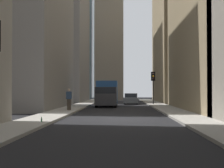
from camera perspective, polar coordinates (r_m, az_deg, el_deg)
The scene contains 10 objects.
ground_plane at distance 20.34m, azimuth 0.88°, elevation -6.13°, with size 135.00×135.00×0.00m, color black.
sidewalk_right at distance 20.90m, azimuth -11.62°, elevation -5.78°, with size 90.00×2.20×0.14m, color #A8A399.
sidewalk_left at distance 20.74m, azimuth 13.47°, elevation -5.81°, with size 90.00×2.20×0.14m, color #A8A399.
building_right_far at distance 53.93m, azimuth -10.11°, elevation 12.10°, with size 13.47×10.00×28.27m.
church_spire at distance 63.99m, azimuth -0.46°, elevation 11.41°, with size 5.92×5.92×30.09m.
delivery_truck at distance 36.21m, azimuth -0.89°, elevation -1.65°, with size 6.46×2.25×2.84m.
hatchback_grey at distance 42.67m, azimuth 3.30°, elevation -2.65°, with size 4.30×1.78×1.42m.
traffic_light_midblock at distance 39.86m, azimuth 7.24°, elevation 0.65°, with size 0.43×0.52×3.93m.
pedestrian at distance 27.52m, azimuth -7.54°, elevation -2.48°, with size 0.26×0.44×1.80m.
discarded_bottle at distance 17.22m, azimuth -12.23°, elevation -6.17°, with size 0.07×0.07×0.27m.
Camera 1 is at (-20.26, -0.36, 1.75)m, focal length 52.23 mm.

